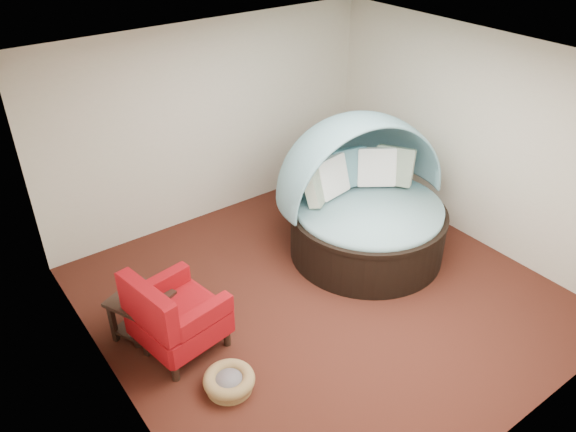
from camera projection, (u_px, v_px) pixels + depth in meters
floor at (323, 296)px, 6.79m from camera, size 5.00×5.00×0.00m
wall_back at (211, 123)px, 7.76m from camera, size 5.00×0.00×5.00m
wall_front at (534, 324)px, 4.34m from camera, size 5.00×0.00×5.00m
wall_left at (102, 281)px, 4.79m from camera, size 0.00×5.00×5.00m
wall_right at (474, 139)px, 7.31m from camera, size 0.00×5.00×5.00m
ceiling at (332, 67)px, 5.31m from camera, size 5.00×5.00×0.00m
canopy_daybed at (365, 192)px, 7.20m from camera, size 2.47×2.41×1.86m
pet_basket at (229, 381)px, 5.53m from camera, size 0.68×0.68×0.18m
red_armchair at (174, 316)px, 5.81m from camera, size 0.98×0.98×1.00m
side_table at (142, 311)px, 6.04m from camera, size 0.74×0.74×0.54m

